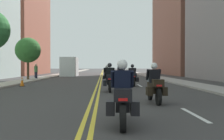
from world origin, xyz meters
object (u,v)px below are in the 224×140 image
object	(u,v)px
motorcycle_3	(133,77)
motorcycle_5	(122,74)
motorcycle_6	(107,73)
motorcycle_1	(155,86)
parked_truck	(70,68)
motorcycle_7	(119,72)
pedestrian_2	(36,71)
street_tree_1	(28,50)
motorcycle_2	(110,80)
motorcycle_0	(122,99)
traffic_cone_0	(22,81)
motorcycle_4	(107,75)

from	to	relation	value
motorcycle_3	motorcycle_5	xyz separation A→B (m)	(-0.13, 9.14, 0.01)
motorcycle_3	motorcycle_6	size ratio (longest dim) A/B	0.93
motorcycle_1	parked_truck	size ratio (longest dim) A/B	0.34
motorcycle_7	motorcycle_5	bearing A→B (deg)	-94.22
motorcycle_1	motorcycle_3	size ratio (longest dim) A/B	1.04
pedestrian_2	motorcycle_3	bearing A→B (deg)	-118.64
motorcycle_1	motorcycle_7	xyz separation A→B (m)	(0.20, 26.84, -0.02)
motorcycle_1	motorcycle_7	distance (m)	26.84
street_tree_1	motorcycle_5	bearing A→B (deg)	6.26
motorcycle_2	street_tree_1	distance (m)	14.93
motorcycle_2	street_tree_1	xyz separation A→B (m)	(-8.17, 12.25, 2.45)
motorcycle_5	pedestrian_2	bearing A→B (deg)	174.80
motorcycle_3	motorcycle_6	distance (m)	13.48
motorcycle_0	parked_truck	bearing A→B (deg)	102.56
motorcycle_5	parked_truck	xyz separation A→B (m)	(-7.19, 12.05, 0.60)
motorcycle_1	traffic_cone_0	world-z (taller)	motorcycle_1
motorcycle_6	motorcycle_1	bearing A→B (deg)	-85.37
motorcycle_6	traffic_cone_0	world-z (taller)	motorcycle_6
motorcycle_4	motorcycle_5	bearing A→B (deg)	69.02
motorcycle_1	parked_truck	bearing A→B (deg)	101.78
motorcycle_1	motorcycle_4	world-z (taller)	motorcycle_1
motorcycle_6	parked_truck	distance (m)	9.64
motorcycle_7	traffic_cone_0	xyz separation A→B (m)	(-8.13, -17.93, -0.27)
pedestrian_2	street_tree_1	distance (m)	3.19
motorcycle_0	motorcycle_2	world-z (taller)	motorcycle_2
motorcycle_0	motorcycle_4	xyz separation A→B (m)	(-0.19, 17.10, 0.00)
motorcycle_1	motorcycle_6	size ratio (longest dim) A/B	0.97
motorcycle_0	traffic_cone_0	world-z (taller)	motorcycle_0
motorcycle_3	motorcycle_6	bearing A→B (deg)	95.68
pedestrian_2	parked_truck	size ratio (longest dim) A/B	0.26
motorcycle_5	motorcycle_7	world-z (taller)	motorcycle_5
motorcycle_4	parked_truck	xyz separation A→B (m)	(-5.47, 16.97, 0.63)
motorcycle_6	traffic_cone_0	bearing A→B (deg)	-114.66
traffic_cone_0	motorcycle_3	bearing A→B (deg)	0.56
motorcycle_0	street_tree_1	world-z (taller)	street_tree_1
traffic_cone_0	parked_truck	xyz separation A→B (m)	(0.73, 21.28, 0.89)
motorcycle_4	motorcycle_5	world-z (taller)	motorcycle_5
motorcycle_1	traffic_cone_0	bearing A→B (deg)	130.02
traffic_cone_0	street_tree_1	bearing A→B (deg)	103.15
traffic_cone_0	pedestrian_2	world-z (taller)	pedestrian_2
motorcycle_2	motorcycle_3	xyz separation A→B (m)	(1.78, 4.19, -0.01)
motorcycle_0	pedestrian_2	bearing A→B (deg)	112.28
motorcycle_0	pedestrian_2	world-z (taller)	pedestrian_2
motorcycle_7	pedestrian_2	xyz separation A→B (m)	(-9.81, -7.51, 0.24)
motorcycle_2	motorcycle_6	bearing A→B (deg)	89.67
traffic_cone_0	parked_truck	distance (m)	21.31
motorcycle_5	street_tree_1	size ratio (longest dim) A/B	0.51
motorcycle_7	parked_truck	bearing A→B (deg)	152.88
motorcycle_5	traffic_cone_0	bearing A→B (deg)	-128.73
motorcycle_4	street_tree_1	xyz separation A→B (m)	(-8.10, 3.83, 2.48)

